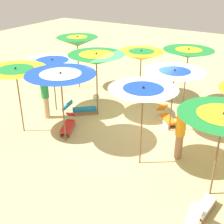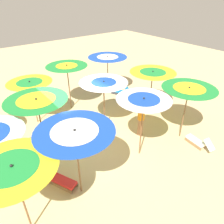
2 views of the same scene
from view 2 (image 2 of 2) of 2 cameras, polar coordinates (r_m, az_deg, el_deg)
The scene contains 19 objects.
ground at distance 9.44m, azimuth -7.88°, elevation -7.53°, with size 37.83×37.83×0.04m, color #D1B57F.
beach_umbrella_0 at distance 8.95m, azimuth 19.89°, elevation 5.17°, with size 2.16×2.16×2.41m.
beach_umbrella_1 at distance 10.60m, azimuth 10.85°, elevation 9.78°, with size 2.24×2.24×2.29m.
beach_umbrella_2 at distance 12.67m, azimuth -1.20°, elevation 13.87°, with size 2.27×2.27×2.33m.
beach_umbrella_3 at distance 7.47m, azimuth 8.46°, elevation 2.10°, with size 1.94×1.94×2.51m.
beach_umbrella_4 at distance 9.16m, azimuth -2.23°, elevation 7.05°, with size 2.09×2.09×2.34m.
beach_umbrella_5 at distance 11.02m, azimuth -12.01°, elevation 11.28°, with size 2.07×2.07×2.45m.
beach_umbrella_6 at distance 5.95m, azimuth -9.86°, elevation -6.41°, with size 2.25×2.25×2.49m.
beach_umbrella_7 at distance 7.69m, azimuth -19.51°, elevation 1.91°, with size 2.14×2.14×2.55m.
beach_umbrella_8 at distance 10.27m, azimuth -21.13°, elevation 6.52°, with size 2.00×2.00×2.17m.
beach_umbrella_9 at distance 5.43m, azimuth -25.05°, elevation -14.29°, with size 2.09×2.09×2.42m.
lounger_0 at distance 9.61m, azimuth 22.09°, elevation -7.41°, with size 1.29×0.45×0.58m.
lounger_1 at distance 8.52m, azimuth -20.03°, elevation -12.49°, with size 1.16×1.28×0.60m.
lounger_2 at distance 13.13m, azimuth 2.20°, elevation 5.58°, with size 1.28×0.85×0.54m.
lounger_3 at distance 7.67m, azimuth -13.62°, elevation -17.29°, with size 1.34×0.87×0.52m.
lounger_4 at distance 10.31m, azimuth -5.28°, elevation -2.13°, with size 1.10×1.11×0.61m.
beachgoer_0 at distance 7.19m, azimuth -25.84°, elevation -15.22°, with size 0.30×0.30×1.84m.
beachgoer_1 at distance 9.22m, azimuth 7.83°, elevation -1.38°, with size 0.30×0.30×1.76m.
beach_ball at distance 9.66m, azimuth -24.54°, elevation -8.21°, with size 0.30×0.30×0.30m, color white.
Camera 2 is at (6.58, -3.46, 5.80)m, focal length 34.00 mm.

